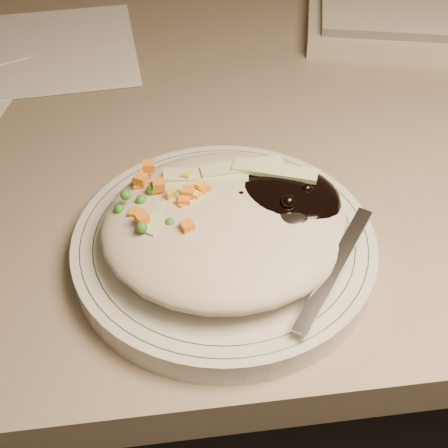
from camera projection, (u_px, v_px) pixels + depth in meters
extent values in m
cube|color=gray|center=(301.00, 119.00, 0.69)|extent=(1.40, 0.70, 0.04)
cylinder|color=silver|center=(224.00, 247.00, 0.51)|extent=(0.24, 0.24, 0.02)
torus|color=#144723|center=(224.00, 238.00, 0.50)|extent=(0.23, 0.23, 0.00)
torus|color=#144723|center=(224.00, 238.00, 0.50)|extent=(0.21, 0.21, 0.00)
ellipsoid|color=#C1B69C|center=(225.00, 225.00, 0.48)|extent=(0.19, 0.18, 0.04)
ellipsoid|color=black|center=(279.00, 202.00, 0.49)|extent=(0.10, 0.09, 0.03)
ellipsoid|color=orange|center=(165.00, 210.00, 0.49)|extent=(0.08, 0.08, 0.02)
sphere|color=black|center=(241.00, 198.00, 0.48)|extent=(0.01, 0.01, 0.01)
sphere|color=black|center=(276.00, 190.00, 0.49)|extent=(0.01, 0.01, 0.01)
sphere|color=black|center=(307.00, 189.00, 0.49)|extent=(0.01, 0.01, 0.01)
sphere|color=black|center=(294.00, 185.00, 0.50)|extent=(0.01, 0.01, 0.01)
sphere|color=black|center=(288.00, 202.00, 0.47)|extent=(0.01, 0.01, 0.01)
sphere|color=black|center=(275.00, 196.00, 0.49)|extent=(0.01, 0.01, 0.01)
sphere|color=black|center=(286.00, 186.00, 0.50)|extent=(0.01, 0.01, 0.01)
cube|color=orange|center=(159.00, 185.00, 0.48)|extent=(0.01, 0.01, 0.01)
cube|color=orange|center=(182.00, 212.00, 0.48)|extent=(0.01, 0.01, 0.01)
cube|color=orange|center=(141.00, 180.00, 0.49)|extent=(0.01, 0.01, 0.01)
cube|color=orange|center=(188.00, 193.00, 0.48)|extent=(0.01, 0.01, 0.01)
cube|color=orange|center=(184.00, 201.00, 0.47)|extent=(0.01, 0.01, 0.01)
cube|color=orange|center=(139.00, 184.00, 0.50)|extent=(0.01, 0.01, 0.01)
cube|color=orange|center=(156.00, 188.00, 0.49)|extent=(0.01, 0.01, 0.01)
cube|color=orange|center=(182.00, 205.00, 0.48)|extent=(0.01, 0.01, 0.01)
cube|color=orange|center=(203.00, 190.00, 0.48)|extent=(0.01, 0.01, 0.01)
cube|color=orange|center=(148.00, 167.00, 0.50)|extent=(0.01, 0.01, 0.01)
cube|color=orange|center=(142.00, 218.00, 0.46)|extent=(0.01, 0.01, 0.01)
cube|color=orange|center=(187.00, 227.00, 0.45)|extent=(0.01, 0.01, 0.01)
cube|color=orange|center=(136.00, 214.00, 0.47)|extent=(0.01, 0.01, 0.01)
cube|color=orange|center=(140.00, 188.00, 0.50)|extent=(0.01, 0.01, 0.01)
sphere|color=#388C28|center=(183.00, 198.00, 0.48)|extent=(0.01, 0.01, 0.01)
sphere|color=#388C28|center=(142.00, 227.00, 0.45)|extent=(0.01, 0.01, 0.01)
sphere|color=#388C28|center=(141.00, 200.00, 0.48)|extent=(0.01, 0.01, 0.01)
sphere|color=#388C28|center=(125.00, 195.00, 0.48)|extent=(0.01, 0.01, 0.01)
sphere|color=#388C28|center=(179.00, 195.00, 0.49)|extent=(0.01, 0.01, 0.01)
sphere|color=#388C28|center=(191.00, 225.00, 0.47)|extent=(0.01, 0.01, 0.01)
sphere|color=#388C28|center=(164.00, 206.00, 0.48)|extent=(0.01, 0.01, 0.01)
sphere|color=#388C28|center=(157.00, 225.00, 0.47)|extent=(0.01, 0.01, 0.01)
sphere|color=#388C28|center=(119.00, 209.00, 0.48)|extent=(0.01, 0.01, 0.01)
sphere|color=#388C28|center=(154.00, 187.00, 0.49)|extent=(0.01, 0.01, 0.01)
sphere|color=#388C28|center=(152.00, 189.00, 0.49)|extent=(0.01, 0.01, 0.01)
sphere|color=#388C28|center=(143.00, 215.00, 0.47)|extent=(0.01, 0.01, 0.01)
sphere|color=#388C28|center=(170.00, 223.00, 0.46)|extent=(0.01, 0.01, 0.01)
sphere|color=#388C28|center=(206.00, 180.00, 0.50)|extent=(0.01, 0.01, 0.01)
cube|color=yellow|center=(177.00, 195.00, 0.49)|extent=(0.01, 0.01, 0.01)
cube|color=yellow|center=(197.00, 196.00, 0.48)|extent=(0.01, 0.01, 0.01)
cube|color=yellow|center=(163.00, 193.00, 0.49)|extent=(0.01, 0.01, 0.01)
cube|color=yellow|center=(171.00, 194.00, 0.48)|extent=(0.01, 0.01, 0.01)
cube|color=yellow|center=(164.00, 208.00, 0.48)|extent=(0.01, 0.01, 0.01)
cube|color=yellow|center=(199.00, 186.00, 0.48)|extent=(0.01, 0.01, 0.01)
cube|color=yellow|center=(187.00, 176.00, 0.50)|extent=(0.01, 0.01, 0.01)
cube|color=yellow|center=(177.00, 208.00, 0.48)|extent=(0.01, 0.01, 0.01)
cube|color=#B2D18C|center=(206.00, 176.00, 0.50)|extent=(0.07, 0.03, 0.00)
cube|color=#B2D18C|center=(242.00, 167.00, 0.50)|extent=(0.07, 0.02, 0.00)
cube|color=#B2D18C|center=(171.00, 206.00, 0.48)|extent=(0.05, 0.06, 0.00)
cube|color=#B2D18C|center=(275.00, 171.00, 0.50)|extent=(0.07, 0.04, 0.00)
ellipsoid|color=silver|center=(289.00, 213.00, 0.47)|extent=(0.06, 0.06, 0.01)
cube|color=silver|center=(334.00, 269.00, 0.45)|extent=(0.08, 0.10, 0.03)
cube|color=white|center=(10.00, 53.00, 0.75)|extent=(0.31, 0.23, 0.00)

